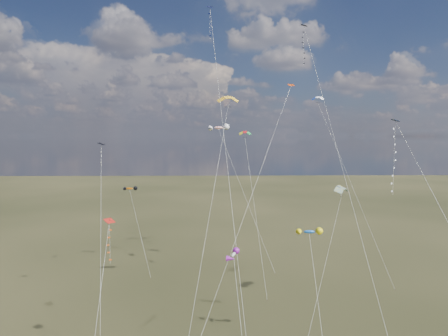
{
  "coord_description": "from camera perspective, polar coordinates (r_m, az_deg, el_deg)",
  "views": [
    {
      "loc": [
        -1.13,
        -34.87,
        23.21
      ],
      "look_at": [
        0.0,
        18.0,
        19.0
      ],
      "focal_mm": 32.0,
      "sensor_mm": 36.0,
      "label": 1
    }
  ],
  "objects": [
    {
      "name": "parafoil_yellow",
      "position": [
        55.37,
        0.55,
        9.93
      ],
      "size": [
        6.61,
        22.49,
        29.2
      ],
      "color": "gold",
      "rests_on": "ground"
    },
    {
      "name": "novelty_orange_black",
      "position": [
        74.76,
        -13.33,
        -2.92
      ],
      "size": [
        6.46,
        9.47,
        14.15
      ],
      "color": "#C45905",
      "rests_on": "ground"
    },
    {
      "name": "diamond_orange_center",
      "position": [
        51.09,
        6.03,
        1.94
      ],
      "size": [
        14.31,
        21.72,
        30.72
      ],
      "color": "#C23B0C",
      "rests_on": "ground"
    },
    {
      "name": "novelty_blue_yellow",
      "position": [
        44.41,
        12.11,
        -8.99
      ],
      "size": [
        2.42,
        11.93,
        13.41
      ],
      "color": "#1759B3",
      "rests_on": "ground"
    },
    {
      "name": "diamond_black_mid",
      "position": [
        52.21,
        -17.17,
        -3.94
      ],
      "size": [
        4.26,
        16.07,
        22.35
      ],
      "color": "black",
      "rests_on": "ground"
    },
    {
      "name": "diamond_red_low",
      "position": [
        42.64,
        -16.11,
        -10.82
      ],
      "size": [
        1.23,
        8.88,
        14.88
      ],
      "color": "#B51B12",
      "rests_on": "ground"
    },
    {
      "name": "diamond_black_high",
      "position": [
        57.67,
        11.97,
        14.73
      ],
      "size": [
        4.11,
        27.45,
        38.99
      ],
      "color": "black",
      "rests_on": "ground"
    },
    {
      "name": "novelty_white_purple",
      "position": [
        39.08,
        1.39,
        -12.33
      ],
      "size": [
        1.86,
        7.64,
        12.27
      ],
      "color": "silver",
      "rests_on": "ground"
    },
    {
      "name": "diamond_navy_tall",
      "position": [
        54.97,
        -1.63,
        17.09
      ],
      "size": [
        4.62,
        21.95,
        40.9
      ],
      "color": "#0B0946",
      "rests_on": "ground"
    },
    {
      "name": "diamond_navy_right",
      "position": [
        39.92,
        23.87,
        0.05
      ],
      "size": [
        6.64,
        16.43,
        24.79
      ],
      "color": "#0E1E4B",
      "rests_on": "ground"
    },
    {
      "name": "parafoil_tricolor",
      "position": [
        68.08,
        3.04,
        5.01
      ],
      "size": [
        3.41,
        14.04,
        24.45
      ],
      "color": "yellow",
      "rests_on": "ground"
    },
    {
      "name": "novelty_redwhite_stripe",
      "position": [
        76.89,
        -0.75,
        5.74
      ],
      "size": [
        11.31,
        12.33,
        25.56
      ],
      "color": "red",
      "rests_on": "ground"
    },
    {
      "name": "parafoil_blue_white",
      "position": [
        75.57,
        13.32,
        9.65
      ],
      "size": [
        9.79,
        15.85,
        30.85
      ],
      "color": "blue",
      "rests_on": "ground"
    },
    {
      "name": "parafoil_striped",
      "position": [
        55.76,
        16.44,
        -2.71
      ],
      "size": [
        7.97,
        10.85,
        17.05
      ],
      "color": "#E2BF08",
      "rests_on": "ground"
    }
  ]
}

